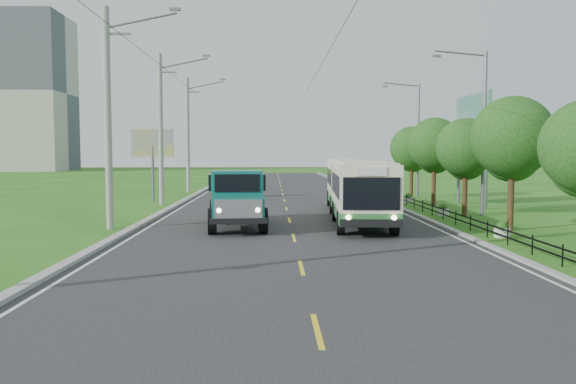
{
  "coord_description": "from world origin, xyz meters",
  "views": [
    {
      "loc": [
        -0.87,
        -16.71,
        3.48
      ],
      "look_at": [
        -0.24,
        5.92,
        1.9
      ],
      "focal_mm": 35.0,
      "sensor_mm": 36.0,
      "label": 1
    }
  ],
  "objects_px": {
    "streetlight_far": "(416,135)",
    "planter_mid": "(443,211)",
    "pole_far": "(188,134)",
    "streetlight_mid": "(481,127)",
    "billboard_left": "(152,147)",
    "planter_far": "(408,199)",
    "pole_mid": "(161,129)",
    "billboard_right": "(473,124)",
    "bus": "(355,184)",
    "tree_back": "(412,151)",
    "planter_near": "(502,230)",
    "tree_fourth": "(466,151)",
    "tree_fifth": "(435,147)",
    "dump_truck": "(236,195)",
    "pole_near": "(109,117)",
    "tree_third": "(512,142)"
  },
  "relations": [
    {
      "from": "streetlight_far",
      "to": "planter_mid",
      "type": "distance_m",
      "value": 14.88
    },
    {
      "from": "tree_third",
      "to": "tree_back",
      "type": "relative_size",
      "value": 1.09
    },
    {
      "from": "pole_mid",
      "to": "streetlight_far",
      "type": "bearing_deg",
      "value": 20.32
    },
    {
      "from": "billboard_left",
      "to": "bus",
      "type": "height_order",
      "value": "billboard_left"
    },
    {
      "from": "pole_far",
      "to": "billboard_left",
      "type": "bearing_deg",
      "value": -97.83
    },
    {
      "from": "tree_fifth",
      "to": "planter_mid",
      "type": "relative_size",
      "value": 8.66
    },
    {
      "from": "bus",
      "to": "billboard_right",
      "type": "bearing_deg",
      "value": 42.35
    },
    {
      "from": "streetlight_far",
      "to": "dump_truck",
      "type": "xyz_separation_m",
      "value": [
        -13.19,
        -18.63,
        -3.38
      ]
    },
    {
      "from": "billboard_right",
      "to": "planter_mid",
      "type": "bearing_deg",
      "value": -121.66
    },
    {
      "from": "tree_back",
      "to": "planter_near",
      "type": "bearing_deg",
      "value": -93.57
    },
    {
      "from": "pole_near",
      "to": "planter_near",
      "type": "bearing_deg",
      "value": -10.09
    },
    {
      "from": "billboard_right",
      "to": "planter_near",
      "type": "bearing_deg",
      "value": -104.8
    },
    {
      "from": "tree_fifth",
      "to": "billboard_left",
      "type": "height_order",
      "value": "tree_fifth"
    },
    {
      "from": "pole_far",
      "to": "planter_mid",
      "type": "height_order",
      "value": "pole_far"
    },
    {
      "from": "pole_near",
      "to": "pole_mid",
      "type": "bearing_deg",
      "value": 90.0
    },
    {
      "from": "planter_far",
      "to": "tree_fourth",
      "type": "bearing_deg",
      "value": -80.92
    },
    {
      "from": "billboard_left",
      "to": "pole_mid",
      "type": "bearing_deg",
      "value": -67.58
    },
    {
      "from": "pole_near",
      "to": "tree_fourth",
      "type": "height_order",
      "value": "pole_near"
    },
    {
      "from": "bus",
      "to": "tree_fifth",
      "type": "bearing_deg",
      "value": 52.26
    },
    {
      "from": "pole_mid",
      "to": "billboard_right",
      "type": "distance_m",
      "value": 20.59
    },
    {
      "from": "billboard_left",
      "to": "bus",
      "type": "xyz_separation_m",
      "value": [
        13.07,
        -10.96,
        -2.06
      ]
    },
    {
      "from": "planter_near",
      "to": "billboard_right",
      "type": "xyz_separation_m",
      "value": [
        3.7,
        14.0,
        5.06
      ]
    },
    {
      "from": "tree_fourth",
      "to": "bus",
      "type": "height_order",
      "value": "tree_fourth"
    },
    {
      "from": "tree_fourth",
      "to": "billboard_left",
      "type": "bearing_deg",
      "value": 153.01
    },
    {
      "from": "pole_far",
      "to": "streetlight_mid",
      "type": "height_order",
      "value": "pole_far"
    },
    {
      "from": "streetlight_far",
      "to": "planter_far",
      "type": "relative_size",
      "value": 13.54
    },
    {
      "from": "billboard_left",
      "to": "planter_far",
      "type": "bearing_deg",
      "value": -6.31
    },
    {
      "from": "tree_back",
      "to": "streetlight_mid",
      "type": "bearing_deg",
      "value": -86.3
    },
    {
      "from": "streetlight_far",
      "to": "planter_mid",
      "type": "relative_size",
      "value": 13.54
    },
    {
      "from": "tree_back",
      "to": "dump_truck",
      "type": "height_order",
      "value": "tree_back"
    },
    {
      "from": "dump_truck",
      "to": "planter_near",
      "type": "bearing_deg",
      "value": -21.98
    },
    {
      "from": "pole_near",
      "to": "billboard_right",
      "type": "xyz_separation_m",
      "value": [
        20.56,
        11.0,
        0.25
      ]
    },
    {
      "from": "tree_back",
      "to": "bus",
      "type": "distance_m",
      "value": 14.65
    },
    {
      "from": "pole_near",
      "to": "tree_fourth",
      "type": "xyz_separation_m",
      "value": [
        18.12,
        5.14,
        -1.51
      ]
    },
    {
      "from": "billboard_left",
      "to": "tree_fifth",
      "type": "bearing_deg",
      "value": -11.28
    },
    {
      "from": "streetlight_mid",
      "to": "dump_truck",
      "type": "relative_size",
      "value": 1.38
    },
    {
      "from": "planter_mid",
      "to": "streetlight_mid",
      "type": "bearing_deg",
      "value": 0.0
    },
    {
      "from": "planter_near",
      "to": "planter_mid",
      "type": "relative_size",
      "value": 1.0
    },
    {
      "from": "bus",
      "to": "tree_back",
      "type": "bearing_deg",
      "value": 68.16
    },
    {
      "from": "tree_third",
      "to": "billboard_right",
      "type": "height_order",
      "value": "billboard_right"
    },
    {
      "from": "planter_mid",
      "to": "streetlight_far",
      "type": "bearing_deg",
      "value": 81.7
    },
    {
      "from": "billboard_right",
      "to": "pole_near",
      "type": "bearing_deg",
      "value": -151.86
    },
    {
      "from": "planter_near",
      "to": "bus",
      "type": "height_order",
      "value": "bus"
    },
    {
      "from": "tree_back",
      "to": "bus",
      "type": "height_order",
      "value": "tree_back"
    },
    {
      "from": "planter_far",
      "to": "dump_truck",
      "type": "distance_m",
      "value": 16.89
    },
    {
      "from": "planter_far",
      "to": "billboard_left",
      "type": "relative_size",
      "value": 0.13
    },
    {
      "from": "pole_near",
      "to": "pole_far",
      "type": "xyz_separation_m",
      "value": [
        0.0,
        24.0,
        0.0
      ]
    },
    {
      "from": "planter_mid",
      "to": "bus",
      "type": "distance_m",
      "value": 5.35
    },
    {
      "from": "tree_back",
      "to": "billboard_left",
      "type": "xyz_separation_m",
      "value": [
        -19.36,
        -2.14,
        0.21
      ]
    },
    {
      "from": "planter_near",
      "to": "billboard_right",
      "type": "relative_size",
      "value": 0.09
    }
  ]
}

